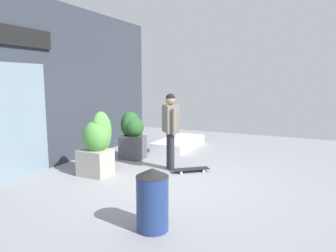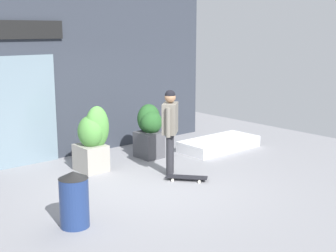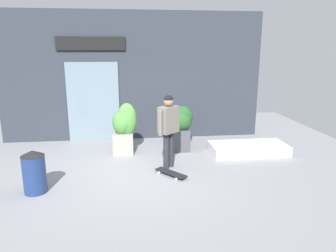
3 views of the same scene
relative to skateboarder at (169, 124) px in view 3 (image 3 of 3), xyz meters
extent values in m
plane|color=gray|center=(-0.72, -0.19, -1.02)|extent=(12.00, 12.00, 0.00)
cube|color=#2D333D|center=(-0.72, 2.60, 0.82)|extent=(7.56, 0.25, 3.69)
cube|color=slate|center=(-1.88, 2.45, 0.12)|extent=(1.47, 0.06, 2.28)
cube|color=black|center=(-1.86, 2.43, 1.76)|extent=(1.89, 0.05, 0.37)
cylinder|color=#28282D|center=(0.06, 0.05, -0.61)|extent=(0.13, 0.13, 0.83)
cylinder|color=#28282D|center=(-0.06, -0.05, -0.61)|extent=(0.13, 0.13, 0.83)
cube|color=#6B665B|center=(0.00, 0.00, 0.10)|extent=(0.51, 0.49, 0.59)
cylinder|color=#6B665B|center=(0.20, 0.18, 0.07)|extent=(0.09, 0.09, 0.56)
cylinder|color=#6B665B|center=(-0.20, -0.18, 0.07)|extent=(0.09, 0.09, 0.56)
sphere|color=#997051|center=(0.00, 0.00, 0.51)|extent=(0.21, 0.21, 0.21)
sphere|color=black|center=(0.00, 0.00, 0.54)|extent=(0.20, 0.20, 0.20)
cube|color=black|center=(-0.01, -0.49, -0.95)|extent=(0.66, 0.73, 0.02)
cylinder|color=silver|center=(0.24, -0.61, -0.99)|extent=(0.06, 0.06, 0.05)
cylinder|color=silver|center=(0.06, -0.75, -0.99)|extent=(0.06, 0.06, 0.05)
cylinder|color=silver|center=(-0.08, -0.22, -0.99)|extent=(0.06, 0.06, 0.05)
cylinder|color=silver|center=(-0.26, -0.37, -0.99)|extent=(0.06, 0.06, 0.05)
cube|color=#47474C|center=(0.46, 1.24, -0.74)|extent=(0.47, 0.55, 0.57)
ellipsoid|color=#235123|center=(0.51, 1.23, -0.23)|extent=(0.50, 0.46, 0.51)
ellipsoid|color=#235123|center=(0.56, 1.37, -0.17)|extent=(0.54, 0.46, 0.65)
cube|color=gray|center=(-1.04, 1.22, -0.75)|extent=(0.51, 0.61, 0.53)
ellipsoid|color=#4C8C3D|center=(-0.92, 1.15, -0.13)|extent=(0.50, 0.38, 0.84)
ellipsoid|color=#4C8C3D|center=(-1.05, 1.19, -0.21)|extent=(0.50, 0.54, 0.64)
cylinder|color=navy|center=(-2.65, -0.97, -0.66)|extent=(0.42, 0.42, 0.72)
cone|color=black|center=(-2.65, -0.97, -0.24)|extent=(0.43, 0.43, 0.10)
cube|color=white|center=(2.17, 0.73, -0.89)|extent=(1.94, 0.90, 0.25)
camera|label=1|loc=(-6.03, -2.79, 0.91)|focal=33.24mm
camera|label=2|loc=(-5.70, -6.59, 1.76)|focal=49.65mm
camera|label=3|loc=(-0.84, -6.70, 1.63)|focal=33.59mm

